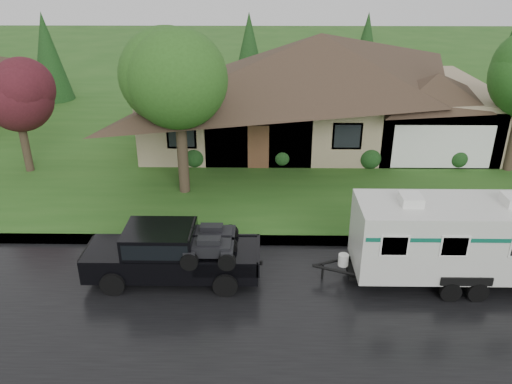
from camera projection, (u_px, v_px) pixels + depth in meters
ground at (295, 279)px, 15.76m from camera, size 140.00×140.00×0.00m
road at (299, 319)px, 13.94m from camera, size 140.00×8.00×0.01m
curb at (291, 240)px, 17.77m from camera, size 140.00×0.50×0.15m
lawn at (280, 131)px, 29.35m from camera, size 140.00×26.00×0.15m
house_main at (325, 75)px, 26.80m from camera, size 19.44×10.80×6.90m
tree_left_green at (178, 80)px, 19.48m from camera, size 4.14×4.14×6.86m
tree_red at (15, 96)px, 22.12m from camera, size 3.08×3.08×5.11m
shrub_row at (326, 156)px, 23.91m from camera, size 13.60×1.00×1.00m
pickup_truck at (169, 252)px, 15.41m from camera, size 5.31×2.02×1.77m
travel_trailer at (458, 237)px, 15.04m from camera, size 6.55×2.30×2.94m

